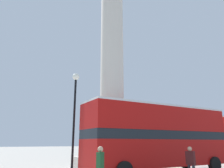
# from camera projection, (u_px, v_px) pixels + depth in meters

# --- Properties ---
(monument_column) EXTENTS (4.84, 4.84, 26.37)m
(monument_column) POSITION_uv_depth(u_px,v_px,m) (112.00, 40.00, 19.01)
(monument_column) COLOR beige
(monument_column) RESTS_ON ground_plane
(bus_b) EXTENTS (10.48, 3.01, 4.34)m
(bus_b) POSITION_uv_depth(u_px,v_px,m) (159.00, 135.00, 14.65)
(bus_b) COLOR #A80F0C
(bus_b) RESTS_ON ground_plane
(equestrian_statue) EXTENTS (3.91, 2.82, 6.02)m
(equestrian_statue) POSITION_uv_depth(u_px,v_px,m) (172.00, 145.00, 26.11)
(equestrian_statue) COLOR beige
(equestrian_statue) RESTS_ON ground_plane
(street_lamp) EXTENTS (0.45, 0.45, 6.44)m
(street_lamp) POSITION_uv_depth(u_px,v_px,m) (74.00, 113.00, 14.05)
(street_lamp) COLOR black
(street_lamp) RESTS_ON ground_plane
(pedestrian_near_lamp) EXTENTS (0.29, 0.49, 1.73)m
(pedestrian_near_lamp) POSITION_uv_depth(u_px,v_px,m) (191.00, 162.00, 11.10)
(pedestrian_near_lamp) COLOR #28282D
(pedestrian_near_lamp) RESTS_ON ground_plane
(pedestrian_by_plinth) EXTENTS (0.47, 0.46, 1.78)m
(pedestrian_by_plinth) POSITION_uv_depth(u_px,v_px,m) (100.00, 166.00, 8.90)
(pedestrian_by_plinth) COLOR #192347
(pedestrian_by_plinth) RESTS_ON ground_plane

